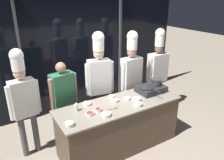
{
  "coord_description": "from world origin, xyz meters",
  "views": [
    {
      "loc": [
        -1.84,
        -2.77,
        2.66
      ],
      "look_at": [
        0.0,
        0.25,
        1.24
      ],
      "focal_mm": 35.0,
      "sensor_mm": 36.0,
      "label": 1
    }
  ],
  "objects_px": {
    "prep_bowl_chicken": "(115,100)",
    "chef_line": "(131,72)",
    "stock_pot": "(156,82)",
    "prep_bowl_noodles": "(69,124)",
    "prep_bowl_bean_sprouts": "(87,104)",
    "prep_bowl_bell_pepper": "(98,110)",
    "prep_bowl_mushrooms": "(138,104)",
    "prep_bowl_garlic": "(127,98)",
    "prep_bowl_chili_flakes": "(90,113)",
    "squeeze_bottle_clear": "(76,107)",
    "chef_sous": "(99,75)",
    "prep_bowl_shrimp": "(111,96)",
    "portable_stove": "(151,89)",
    "serving_spoon_slotted": "(113,108)",
    "chef_pastry": "(158,67)",
    "prep_bowl_rice": "(137,99)",
    "frying_pan": "(147,86)",
    "person_guest": "(63,95)",
    "chef_head": "(23,96)",
    "prep_bowl_ginger": "(106,114)"
  },
  "relations": [
    {
      "from": "portable_stove",
      "to": "prep_bowl_chili_flakes",
      "type": "xyz_separation_m",
      "value": [
        -1.37,
        -0.14,
        -0.04
      ]
    },
    {
      "from": "prep_bowl_chicken",
      "to": "chef_line",
      "type": "relative_size",
      "value": 0.06
    },
    {
      "from": "squeeze_bottle_clear",
      "to": "serving_spoon_slotted",
      "type": "relative_size",
      "value": 0.68
    },
    {
      "from": "prep_bowl_garlic",
      "to": "prep_bowl_bell_pepper",
      "type": "distance_m",
      "value": 0.64
    },
    {
      "from": "prep_bowl_bean_sprouts",
      "to": "prep_bowl_rice",
      "type": "height_order",
      "value": "prep_bowl_bean_sprouts"
    },
    {
      "from": "stock_pot",
      "to": "prep_bowl_noodles",
      "type": "relative_size",
      "value": 1.66
    },
    {
      "from": "prep_bowl_rice",
      "to": "prep_bowl_mushrooms",
      "type": "xyz_separation_m",
      "value": [
        -0.1,
        -0.17,
        0.0
      ]
    },
    {
      "from": "portable_stove",
      "to": "chef_sous",
      "type": "xyz_separation_m",
      "value": [
        -0.8,
        0.6,
        0.24
      ]
    },
    {
      "from": "stock_pot",
      "to": "squeeze_bottle_clear",
      "type": "distance_m",
      "value": 1.63
    },
    {
      "from": "prep_bowl_bell_pepper",
      "to": "serving_spoon_slotted",
      "type": "height_order",
      "value": "prep_bowl_bell_pepper"
    },
    {
      "from": "prep_bowl_bell_pepper",
      "to": "prep_bowl_mushrooms",
      "type": "bearing_deg",
      "value": -15.99
    },
    {
      "from": "squeeze_bottle_clear",
      "to": "chef_sous",
      "type": "xyz_separation_m",
      "value": [
        0.71,
        0.53,
        0.22
      ]
    },
    {
      "from": "prep_bowl_shrimp",
      "to": "prep_bowl_chili_flakes",
      "type": "distance_m",
      "value": 0.68
    },
    {
      "from": "serving_spoon_slotted",
      "to": "stock_pot",
      "type": "bearing_deg",
      "value": 9.76
    },
    {
      "from": "prep_bowl_shrimp",
      "to": "prep_bowl_noodles",
      "type": "relative_size",
      "value": 0.87
    },
    {
      "from": "stock_pot",
      "to": "prep_bowl_chicken",
      "type": "distance_m",
      "value": 0.94
    },
    {
      "from": "prep_bowl_bean_sprouts",
      "to": "person_guest",
      "type": "height_order",
      "value": "person_guest"
    },
    {
      "from": "prep_bowl_rice",
      "to": "prep_bowl_garlic",
      "type": "bearing_deg",
      "value": 140.34
    },
    {
      "from": "squeeze_bottle_clear",
      "to": "prep_bowl_shrimp",
      "type": "distance_m",
      "value": 0.74
    },
    {
      "from": "chef_sous",
      "to": "person_guest",
      "type": "bearing_deg",
      "value": 9.28
    },
    {
      "from": "prep_bowl_mushrooms",
      "to": "chef_head",
      "type": "distance_m",
      "value": 1.87
    },
    {
      "from": "portable_stove",
      "to": "chef_line",
      "type": "distance_m",
      "value": 0.56
    },
    {
      "from": "prep_bowl_chili_flakes",
      "to": "prep_bowl_mushrooms",
      "type": "relative_size",
      "value": 0.97
    },
    {
      "from": "prep_bowl_bean_sprouts",
      "to": "chef_head",
      "type": "distance_m",
      "value": 1.02
    },
    {
      "from": "chef_line",
      "to": "prep_bowl_noodles",
      "type": "bearing_deg",
      "value": 21.91
    },
    {
      "from": "squeeze_bottle_clear",
      "to": "prep_bowl_noodles",
      "type": "relative_size",
      "value": 1.2
    },
    {
      "from": "serving_spoon_slotted",
      "to": "chef_sous",
      "type": "height_order",
      "value": "chef_sous"
    },
    {
      "from": "portable_stove",
      "to": "squeeze_bottle_clear",
      "type": "distance_m",
      "value": 1.5
    },
    {
      "from": "prep_bowl_chicken",
      "to": "prep_bowl_bell_pepper",
      "type": "height_order",
      "value": "prep_bowl_bell_pepper"
    },
    {
      "from": "portable_stove",
      "to": "chef_pastry",
      "type": "relative_size",
      "value": 0.27
    },
    {
      "from": "prep_bowl_chicken",
      "to": "prep_bowl_bean_sprouts",
      "type": "xyz_separation_m",
      "value": [
        -0.47,
        0.14,
        0.0
      ]
    },
    {
      "from": "portable_stove",
      "to": "prep_bowl_bell_pepper",
      "type": "height_order",
      "value": "portable_stove"
    },
    {
      "from": "prep_bowl_chicken",
      "to": "prep_bowl_mushrooms",
      "type": "relative_size",
      "value": 0.88
    },
    {
      "from": "prep_bowl_rice",
      "to": "chef_pastry",
      "type": "bearing_deg",
      "value": 32.35
    },
    {
      "from": "prep_bowl_chicken",
      "to": "chef_sous",
      "type": "xyz_separation_m",
      "value": [
        0.01,
        0.58,
        0.27
      ]
    },
    {
      "from": "squeeze_bottle_clear",
      "to": "prep_bowl_shrimp",
      "type": "bearing_deg",
      "value": 9.31
    },
    {
      "from": "stock_pot",
      "to": "prep_bowl_chili_flakes",
      "type": "height_order",
      "value": "stock_pot"
    },
    {
      "from": "prep_bowl_bell_pepper",
      "to": "prep_bowl_chili_flakes",
      "type": "bearing_deg",
      "value": -171.18
    },
    {
      "from": "stock_pot",
      "to": "prep_bowl_ginger",
      "type": "distance_m",
      "value": 1.34
    },
    {
      "from": "prep_bowl_bell_pepper",
      "to": "chef_sous",
      "type": "distance_m",
      "value": 0.87
    },
    {
      "from": "prep_bowl_bell_pepper",
      "to": "chef_pastry",
      "type": "height_order",
      "value": "chef_pastry"
    },
    {
      "from": "prep_bowl_shrimp",
      "to": "prep_bowl_chili_flakes",
      "type": "relative_size",
      "value": 0.81
    },
    {
      "from": "squeeze_bottle_clear",
      "to": "prep_bowl_garlic",
      "type": "distance_m",
      "value": 0.93
    },
    {
      "from": "squeeze_bottle_clear",
      "to": "prep_bowl_chili_flakes",
      "type": "height_order",
      "value": "squeeze_bottle_clear"
    },
    {
      "from": "frying_pan",
      "to": "chef_pastry",
      "type": "bearing_deg",
      "value": 35.88
    },
    {
      "from": "prep_bowl_bean_sprouts",
      "to": "prep_bowl_bell_pepper",
      "type": "height_order",
      "value": "prep_bowl_bell_pepper"
    },
    {
      "from": "serving_spoon_slotted",
      "to": "prep_bowl_bell_pepper",
      "type": "bearing_deg",
      "value": 164.95
    },
    {
      "from": "prep_bowl_chili_flakes",
      "to": "chef_pastry",
      "type": "relative_size",
      "value": 0.07
    },
    {
      "from": "prep_bowl_noodles",
      "to": "chef_line",
      "type": "xyz_separation_m",
      "value": [
        1.65,
        0.79,
        0.24
      ]
    },
    {
      "from": "chef_head",
      "to": "prep_bowl_shrimp",
      "type": "bearing_deg",
      "value": 158.13
    }
  ]
}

